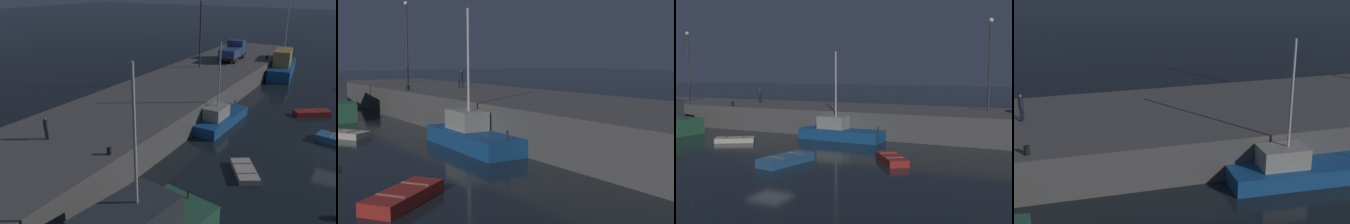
# 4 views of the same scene
# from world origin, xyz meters

# --- Properties ---
(pier_quay) EXTENTS (65.22, 10.35, 2.32)m
(pier_quay) POSITION_xyz_m (0.00, 15.87, 1.16)
(pier_quay) COLOR #5B5956
(pier_quay) RESTS_ON ground
(fishing_boat_white) EXTENTS (7.46, 2.70, 7.58)m
(fishing_boat_white) POSITION_xyz_m (0.30, 9.80, 0.68)
(fishing_boat_white) COLOR #195193
(fishing_boat_white) RESTS_ON ground
(dockworker) EXTENTS (0.35, 0.40, 1.56)m
(dockworker) POSITION_xyz_m (-13.34, 16.56, 3.20)
(dockworker) COLOR black
(dockworker) RESTS_ON pier_quay
(bollard_central) EXTENTS (0.28, 0.28, 0.46)m
(bollard_central) POSITION_xyz_m (-12.99, 11.49, 2.55)
(bollard_central) COLOR black
(bollard_central) RESTS_ON pier_quay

